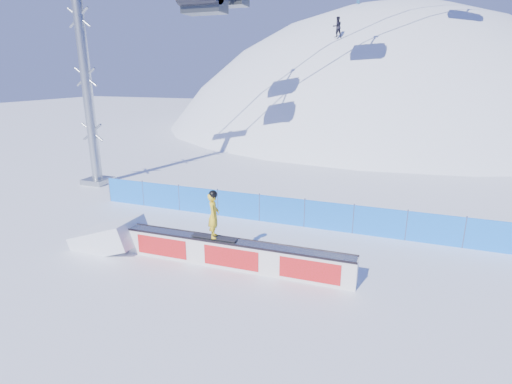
% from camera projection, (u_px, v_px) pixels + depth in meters
% --- Properties ---
extents(ground, '(160.00, 160.00, 0.00)m').
position_uv_depth(ground, '(300.00, 281.00, 12.41)').
color(ground, white).
rests_on(ground, ground).
extents(snow_hill, '(64.00, 64.00, 64.00)m').
position_uv_depth(snow_hill, '(373.00, 255.00, 55.23)').
color(snow_hill, white).
rests_on(snow_hill, ground).
extents(safety_fence, '(22.05, 0.05, 1.30)m').
position_uv_depth(safety_fence, '(328.00, 216.00, 16.27)').
color(safety_fence, blue).
rests_on(safety_fence, ground).
extents(rail_box, '(7.99, 0.71, 0.96)m').
position_uv_depth(rail_box, '(234.00, 254.00, 13.16)').
color(rail_box, white).
rests_on(rail_box, ground).
extents(snow_ramp, '(2.60, 1.65, 1.60)m').
position_uv_depth(snow_ramp, '(111.00, 246.00, 14.90)').
color(snow_ramp, white).
rests_on(snow_ramp, ground).
extents(snowboarder, '(1.58, 0.65, 1.65)m').
position_uv_depth(snowboarder, '(214.00, 215.00, 13.01)').
color(snowboarder, black).
rests_on(snowboarder, rail_box).
extents(distant_skiers, '(18.39, 11.46, 8.60)m').
position_uv_depth(distant_skiers, '(423.00, 18.00, 35.38)').
color(distant_skiers, black).
rests_on(distant_skiers, ground).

